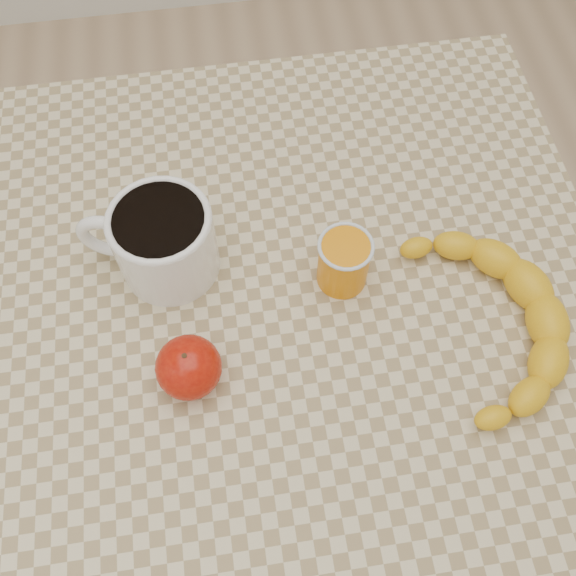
{
  "coord_description": "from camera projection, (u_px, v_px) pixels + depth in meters",
  "views": [
    {
      "loc": [
        -0.05,
        -0.35,
        1.44
      ],
      "look_at": [
        0.0,
        0.0,
        0.77
      ],
      "focal_mm": 40.0,
      "sensor_mm": 36.0,
      "label": 1
    }
  ],
  "objects": [
    {
      "name": "ground",
      "position": [
        288.0,
        449.0,
        1.44
      ],
      "size": [
        3.0,
        3.0,
        0.0
      ],
      "primitive_type": "plane",
      "color": "tan",
      "rests_on": "ground"
    },
    {
      "name": "table",
      "position": [
        288.0,
        325.0,
        0.85
      ],
      "size": [
        0.8,
        0.8,
        0.75
      ],
      "color": "beige",
      "rests_on": "ground"
    },
    {
      "name": "banana",
      "position": [
        492.0,
        321.0,
        0.73
      ],
      "size": [
        0.23,
        0.31,
        0.05
      ],
      "primitive_type": null,
      "rotation": [
        0.0,
        0.0,
        -0.04
      ],
      "color": "yellow",
      "rests_on": "table"
    },
    {
      "name": "orange_juice_glass",
      "position": [
        344.0,
        261.0,
        0.75
      ],
      "size": [
        0.07,
        0.07,
        0.08
      ],
      "color": "orange",
      "rests_on": "table"
    },
    {
      "name": "coffee_mug",
      "position": [
        162.0,
        240.0,
        0.75
      ],
      "size": [
        0.18,
        0.15,
        0.1
      ],
      "color": "white",
      "rests_on": "table"
    },
    {
      "name": "apple",
      "position": [
        189.0,
        367.0,
        0.7
      ],
      "size": [
        0.09,
        0.09,
        0.07
      ],
      "color": "#940C04",
      "rests_on": "table"
    }
  ]
}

